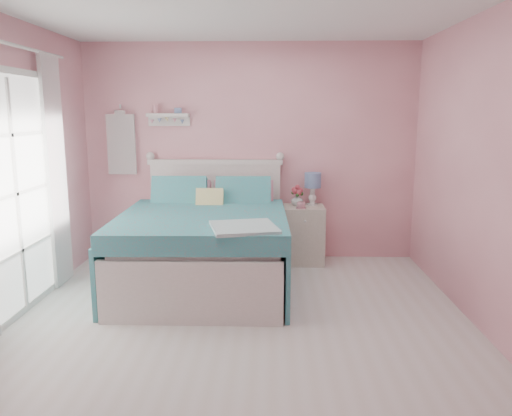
# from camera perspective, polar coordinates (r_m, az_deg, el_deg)

# --- Properties ---
(floor) EXTENTS (4.50, 4.50, 0.00)m
(floor) POSITION_cam_1_polar(r_m,az_deg,el_deg) (4.22, -2.01, -14.07)
(floor) COLOR beige
(floor) RESTS_ON ground
(room_shell) EXTENTS (4.50, 4.50, 4.50)m
(room_shell) POSITION_cam_1_polar(r_m,az_deg,el_deg) (3.83, -2.16, 7.93)
(room_shell) COLOR #CB818C
(room_shell) RESTS_ON floor
(bed) EXTENTS (1.70, 2.12, 1.22)m
(bed) POSITION_cam_1_polar(r_m,az_deg,el_deg) (5.24, -5.77, -4.34)
(bed) COLOR silver
(bed) RESTS_ON floor
(nightstand) EXTENTS (0.47, 0.47, 0.68)m
(nightstand) POSITION_cam_1_polar(r_m,az_deg,el_deg) (6.00, 5.47, -3.02)
(nightstand) COLOR beige
(nightstand) RESTS_ON floor
(table_lamp) EXTENTS (0.20, 0.20, 0.39)m
(table_lamp) POSITION_cam_1_polar(r_m,az_deg,el_deg) (5.99, 6.50, 2.90)
(table_lamp) COLOR white
(table_lamp) RESTS_ON nightstand
(vase) EXTENTS (0.17, 0.17, 0.15)m
(vase) POSITION_cam_1_polar(r_m,az_deg,el_deg) (5.96, 4.73, 0.96)
(vase) COLOR silver
(vase) RESTS_ON nightstand
(teacup) EXTENTS (0.13, 0.13, 0.08)m
(teacup) POSITION_cam_1_polar(r_m,az_deg,el_deg) (5.80, 5.18, 0.32)
(teacup) COLOR #D08B9C
(teacup) RESTS_ON nightstand
(roses) EXTENTS (0.14, 0.11, 0.12)m
(roses) POSITION_cam_1_polar(r_m,az_deg,el_deg) (5.94, 4.73, 2.04)
(roses) COLOR #C54352
(roses) RESTS_ON vase
(wall_shelf) EXTENTS (0.50, 0.15, 0.25)m
(wall_shelf) POSITION_cam_1_polar(r_m,az_deg,el_deg) (6.14, -9.99, 10.27)
(wall_shelf) COLOR silver
(wall_shelf) RESTS_ON room_shell
(hanging_dress) EXTENTS (0.34, 0.03, 0.72)m
(hanging_dress) POSITION_cam_1_polar(r_m,az_deg,el_deg) (6.28, -15.13, 7.02)
(hanging_dress) COLOR white
(hanging_dress) RESTS_ON room_shell
(french_door) EXTENTS (0.04, 1.32, 2.16)m
(french_door) POSITION_cam_1_polar(r_m,az_deg,el_deg) (4.82, -25.81, 1.37)
(french_door) COLOR silver
(french_door) RESTS_ON floor
(curtain_far) EXTENTS (0.04, 0.40, 2.32)m
(curtain_far) POSITION_cam_1_polar(r_m,az_deg,el_deg) (5.45, -21.87, 3.77)
(curtain_far) COLOR white
(curtain_far) RESTS_ON floor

